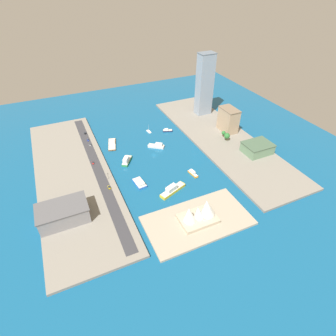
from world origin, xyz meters
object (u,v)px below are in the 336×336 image
Objects in this scene: warehouse_low_gray at (63,213)px; apartment_midrise_tan at (228,120)px; suv_black at (85,133)px; water_taxi_orange at (193,173)px; catamaran_blue at (140,183)px; sedan_silver at (90,145)px; opera_landmark at (199,213)px; hatchback_blue at (88,140)px; terminal_long_green at (257,148)px; patrol_launch_navy at (167,130)px; ferry_green_doubledeck at (127,160)px; barge_flat_brown at (112,144)px; taxi_yellow_cab at (109,187)px; ferry_yellow_fast at (173,190)px; traffic_light_waterfront at (108,175)px; tower_tall_glass at (205,85)px; sailboat_small_white at (149,131)px; pickup_red at (93,163)px.

warehouse_low_gray is 217.03m from apartment_midrise_tan.
water_taxi_orange is at bearing 124.01° from suv_black.
sedan_silver is at bearing -70.92° from catamaran_blue.
hatchback_blue is at bearing -70.35° from opera_landmark.
patrol_launch_navy is at bearing -52.02° from terminal_long_green.
patrol_launch_navy is at bearing -98.23° from water_taxi_orange.
hatchback_blue is (29.87, -97.70, 1.82)m from catamaran_blue.
patrol_launch_navy is 96.66m from sedan_silver.
apartment_midrise_tan reaches higher than sedan_silver.
ferry_green_doubledeck is 0.70× the size of barge_flat_brown.
barge_flat_brown is 5.58× the size of taxi_yellow_cab.
traffic_light_waterfront is (49.86, -40.78, 4.04)m from ferry_yellow_fast.
tower_tall_glass is 202.54m from opera_landmark.
water_taxi_orange reaches higher than sedan_silver.
suv_black is at bearing -3.16° from tower_tall_glass.
ferry_green_doubledeck is 81.30m from suv_black.
hatchback_blue is (24.36, -16.86, 2.19)m from barge_flat_brown.
catamaran_blue is 29.13m from taxi_yellow_cab.
suv_black is (29.75, -115.58, 1.82)m from catamaran_blue.
ferry_yellow_fast is at bearing 116.26° from sedan_silver.
sailboat_small_white is at bearing -20.08° from patrol_launch_navy.
opera_landmark reaches higher than sedan_silver.
tower_tall_glass is at bearing -172.71° from sedan_silver.
tower_tall_glass is at bearing -153.11° from ferry_green_doubledeck.
apartment_midrise_tan reaches higher than terminal_long_green.
patrol_launch_navy is at bearing -161.64° from pickup_red.
terminal_long_green is 0.38× the size of tower_tall_glass.
water_taxi_orange is 0.49× the size of apartment_midrise_tan.
apartment_midrise_tan is 6.78× the size of suv_black.
barge_flat_brown is 29.70m from hatchback_blue.
apartment_midrise_tan is (1.47, -55.34, 8.96)m from terminal_long_green.
tower_tall_glass is at bearing -169.74° from sailboat_small_white.
ferry_yellow_fast is at bearing 128.91° from pickup_red.
tower_tall_glass is 17.06× the size of hatchback_blue.
patrol_launch_navy is (-13.16, -90.97, -0.38)m from water_taxi_orange.
catamaran_blue is at bearing -66.49° from opera_landmark.
hatchback_blue is (53.85, -120.59, 0.66)m from ferry_yellow_fast.
taxi_yellow_cab is at bearing 90.66° from sedan_silver.
sailboat_small_white is at bearing -176.22° from sedan_silver.
tower_tall_glass reaches higher than apartment_midrise_tan.
ferry_green_doubledeck is at bearing -68.56° from ferry_yellow_fast.
ferry_green_doubledeck is at bearing 116.78° from hatchback_blue.
sailboat_small_white is 1.56× the size of traffic_light_waterfront.
sedan_silver is (96.59, -3.14, 2.10)m from patrol_launch_navy.
barge_flat_brown is (59.17, -88.90, -0.48)m from water_taxi_orange.
tower_tall_glass reaches higher than ferry_green_doubledeck.
apartment_midrise_tan is at bearing 154.12° from patrol_launch_navy.
terminal_long_green is at bearing 176.92° from taxi_yellow_cab.
warehouse_low_gray reaches higher than sailboat_small_white.
warehouse_low_gray reaches higher than taxi_yellow_cab.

